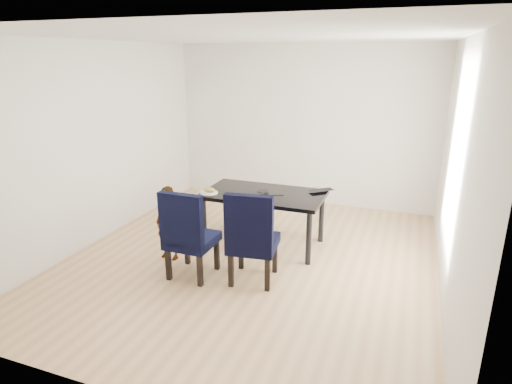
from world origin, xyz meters
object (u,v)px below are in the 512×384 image
(chair_left, at_px, (192,233))
(laptop, at_px, (320,190))
(dining_table, at_px, (264,219))
(plate, at_px, (209,193))
(chair_right, at_px, (254,235))
(child, at_px, (168,223))

(chair_left, distance_m, laptop, 1.88)
(dining_table, xyz_separation_m, plate, (-0.68, -0.27, 0.38))
(chair_left, height_order, laptop, chair_left)
(chair_right, distance_m, child, 1.22)
(plate, bearing_deg, child, -119.92)
(child, height_order, plate, child)
(child, bearing_deg, chair_left, -25.85)
(dining_table, xyz_separation_m, child, (-0.99, -0.81, 0.10))
(plate, distance_m, laptop, 1.49)
(chair_left, xyz_separation_m, chair_right, (0.71, 0.14, 0.01))
(plate, height_order, laptop, laptop)
(child, bearing_deg, laptop, 39.10)
(dining_table, bearing_deg, child, -140.69)
(dining_table, relative_size, child, 1.68)
(child, distance_m, plate, 0.68)
(chair_left, height_order, plate, chair_left)
(plate, bearing_deg, dining_table, 21.66)
(chair_right, distance_m, plate, 1.14)
(chair_right, height_order, child, chair_right)
(dining_table, distance_m, laptop, 0.86)
(dining_table, height_order, chair_left, chair_left)
(child, distance_m, laptop, 2.06)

